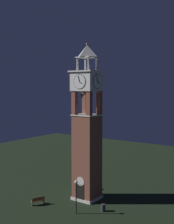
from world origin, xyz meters
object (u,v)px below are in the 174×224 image
object	(u,v)px
lamp_post	(76,191)
trash_bin	(103,208)
clock_tower	(87,135)
park_bench	(38,201)

from	to	relation	value
lamp_post	trash_bin	size ratio (longest dim) A/B	4.67
clock_tower	lamp_post	world-z (taller)	clock_tower
trash_bin	park_bench	bearing A→B (deg)	-158.87
clock_tower	trash_bin	distance (m)	8.78
clock_tower	lamp_post	bearing A→B (deg)	-68.84
park_bench	trash_bin	distance (m)	7.87
lamp_post	trash_bin	world-z (taller)	lamp_post
clock_tower	park_bench	bearing A→B (deg)	-125.52
trash_bin	lamp_post	bearing A→B (deg)	-131.34
lamp_post	trash_bin	xyz separation A→B (m)	(2.04, 2.32, -2.20)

